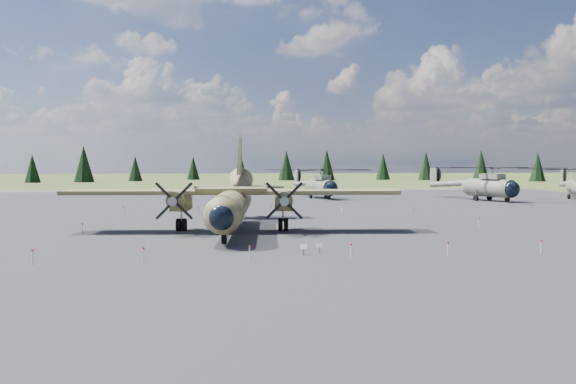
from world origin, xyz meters
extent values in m
plane|color=#4D5A28|center=(0.00, 0.00, 0.00)|extent=(500.00, 500.00, 0.00)
cube|color=#5A595E|center=(0.00, 10.00, 0.00)|extent=(120.00, 120.00, 0.04)
cylinder|color=#404324|center=(-4.73, -0.14, 2.15)|extent=(4.17, 17.03, 2.62)
sphere|color=#404324|center=(-5.52, -8.53, 2.15)|extent=(2.80, 2.80, 2.57)
sphere|color=black|center=(-5.56, -9.05, 2.11)|extent=(2.05, 2.05, 1.89)
cube|color=black|center=(-5.38, -7.04, 2.86)|extent=(2.00, 1.67, 0.52)
cone|color=#404324|center=(-3.71, 10.86, 3.14)|extent=(3.16, 6.65, 3.94)
cube|color=#97999C|center=(-4.65, 0.79, 1.08)|extent=(2.29, 5.76, 0.47)
cube|color=#373D20|center=(-4.69, 0.32, 3.23)|extent=(27.33, 5.69, 0.33)
cube|color=#404324|center=(-4.69, 0.32, 3.43)|extent=(5.91, 3.88, 0.33)
cylinder|color=#404324|center=(-8.91, 0.44, 2.71)|extent=(1.85, 4.98, 1.40)
cube|color=#404324|center=(-8.84, 1.18, 2.10)|extent=(1.69, 3.30, 0.75)
cone|color=gray|center=(-9.19, -2.59, 2.71)|extent=(0.79, 0.91, 0.71)
cylinder|color=black|center=(-8.84, 1.18, 0.52)|extent=(0.92, 1.10, 1.03)
cylinder|color=#404324|center=(-0.52, -0.35, 2.71)|extent=(1.85, 4.98, 1.40)
cube|color=#404324|center=(-0.45, 0.40, 2.10)|extent=(1.69, 3.30, 0.75)
cone|color=gray|center=(-0.80, -3.38, 2.71)|extent=(0.79, 0.91, 0.71)
cylinder|color=black|center=(-0.45, 0.40, 0.52)|extent=(0.92, 1.10, 1.03)
cube|color=#404324|center=(-4.04, 7.32, 3.70)|extent=(0.92, 7.07, 1.57)
cube|color=#373D20|center=(-3.66, 11.33, 3.18)|extent=(9.14, 2.89, 0.21)
cylinder|color=gray|center=(-5.41, -7.41, 1.19)|extent=(0.14, 0.14, 0.84)
cylinder|color=black|center=(-5.41, -7.41, 0.52)|extent=(0.41, 0.90, 0.88)
cylinder|color=gray|center=(10.17, 40.65, 1.79)|extent=(3.95, 7.35, 2.42)
sphere|color=black|center=(10.96, 37.26, 1.74)|extent=(2.68, 2.68, 2.23)
sphere|color=gray|center=(9.37, 44.05, 1.79)|extent=(2.68, 2.68, 2.23)
cube|color=gray|center=(10.25, 40.28, 3.34)|extent=(2.31, 3.40, 0.73)
cylinder|color=gray|center=(10.25, 40.28, 4.07)|extent=(0.42, 0.42, 0.97)
cylinder|color=gray|center=(8.54, 47.59, 2.13)|extent=(2.68, 8.24, 1.39)
cube|color=gray|center=(7.71, 51.13, 3.34)|extent=(0.52, 1.37, 2.33)
cylinder|color=black|center=(8.04, 51.20, 3.34)|extent=(0.63, 2.47, 2.52)
cylinder|color=black|center=(10.83, 37.82, 0.39)|extent=(0.41, 0.70, 0.66)
cylinder|color=black|center=(8.63, 41.49, 0.39)|extent=(0.46, 0.82, 0.78)
cylinder|color=gray|center=(8.63, 41.49, 0.90)|extent=(0.16, 0.16, 1.41)
cylinder|color=black|center=(11.17, 42.08, 0.39)|extent=(0.46, 0.82, 0.78)
cylinder|color=gray|center=(11.17, 42.08, 0.90)|extent=(0.16, 0.16, 1.41)
cylinder|color=gray|center=(33.67, 32.09, 1.95)|extent=(5.22, 8.02, 2.63)
sphere|color=black|center=(35.05, 28.57, 1.89)|extent=(3.14, 3.14, 2.42)
sphere|color=gray|center=(32.28, 35.62, 1.95)|extent=(3.14, 3.14, 2.42)
cube|color=gray|center=(33.82, 31.70, 3.63)|extent=(2.90, 3.79, 0.79)
cylinder|color=gray|center=(33.82, 31.70, 4.42)|extent=(0.49, 0.49, 1.05)
cylinder|color=gray|center=(30.83, 39.29, 2.32)|extent=(4.11, 8.69, 1.51)
cube|color=gray|center=(29.39, 42.97, 3.63)|extent=(0.76, 1.46, 2.53)
cylinder|color=black|center=(29.73, 43.10, 3.63)|extent=(1.06, 2.57, 2.74)
cylinder|color=black|center=(34.82, 29.16, 0.42)|extent=(0.54, 0.77, 0.72)
cylinder|color=black|center=(31.88, 32.75, 0.42)|extent=(0.60, 0.90, 0.84)
cylinder|color=gray|center=(31.88, 32.75, 0.97)|extent=(0.19, 0.19, 1.53)
cylinder|color=black|center=(34.53, 33.79, 0.42)|extent=(0.60, 0.90, 0.84)
cylinder|color=gray|center=(34.53, 33.79, 0.97)|extent=(0.19, 0.19, 1.53)
sphere|color=gray|center=(50.03, 36.57, 1.85)|extent=(2.94, 2.94, 2.30)
cylinder|color=gray|center=(51.29, 40.10, 2.20)|extent=(3.67, 8.32, 1.43)
cube|color=gray|center=(52.56, 43.63, 3.45)|extent=(0.68, 1.39, 2.40)
cylinder|color=black|center=(52.89, 43.51, 3.45)|extent=(0.93, 2.47, 2.60)
cylinder|color=black|center=(47.95, 34.76, 0.40)|extent=(0.55, 0.85, 0.80)
cylinder|color=gray|center=(47.95, 34.76, 0.92)|extent=(0.18, 0.18, 1.45)
cube|color=gray|center=(-0.64, -12.15, 0.27)|extent=(0.08, 0.08, 0.53)
cube|color=white|center=(-0.64, -12.20, 0.52)|extent=(0.44, 0.21, 0.30)
cube|color=gray|center=(0.48, -11.33, 0.24)|extent=(0.07, 0.07, 0.48)
cube|color=white|center=(0.48, -11.38, 0.47)|extent=(0.39, 0.18, 0.27)
cylinder|color=white|center=(-16.00, -13.50, 0.40)|extent=(0.07, 0.07, 0.80)
cylinder|color=#AE1312|center=(-16.00, -13.50, 0.80)|extent=(0.12, 0.12, 0.10)
cylinder|color=white|center=(-10.00, -13.50, 0.40)|extent=(0.07, 0.07, 0.80)
cylinder|color=#AE1312|center=(-10.00, -13.50, 0.80)|extent=(0.12, 0.12, 0.10)
cylinder|color=white|center=(-4.00, -13.50, 0.40)|extent=(0.07, 0.07, 0.80)
cylinder|color=#AE1312|center=(-4.00, -13.50, 0.80)|extent=(0.12, 0.12, 0.10)
cylinder|color=white|center=(2.00, -13.50, 0.40)|extent=(0.07, 0.07, 0.80)
cylinder|color=#AE1312|center=(2.00, -13.50, 0.80)|extent=(0.12, 0.12, 0.10)
cylinder|color=white|center=(8.00, -13.50, 0.40)|extent=(0.07, 0.07, 0.80)
cylinder|color=#AE1312|center=(8.00, -13.50, 0.80)|extent=(0.12, 0.12, 0.10)
cylinder|color=white|center=(14.00, -13.50, 0.40)|extent=(0.07, 0.07, 0.80)
cylinder|color=#AE1312|center=(14.00, -13.50, 0.80)|extent=(0.12, 0.12, 0.10)
cylinder|color=white|center=(-16.00, 16.00, 0.40)|extent=(0.07, 0.07, 0.80)
cylinder|color=#AE1312|center=(-16.00, 16.00, 0.80)|extent=(0.12, 0.12, 0.10)
cylinder|color=white|center=(-8.00, 16.00, 0.40)|extent=(0.07, 0.07, 0.80)
cylinder|color=#AE1312|center=(-8.00, 16.00, 0.80)|extent=(0.12, 0.12, 0.10)
cylinder|color=white|center=(0.00, 16.00, 0.40)|extent=(0.07, 0.07, 0.80)
cylinder|color=#AE1312|center=(0.00, 16.00, 0.80)|extent=(0.12, 0.12, 0.10)
cylinder|color=white|center=(8.00, 16.00, 0.40)|extent=(0.07, 0.07, 0.80)
cylinder|color=#AE1312|center=(8.00, 16.00, 0.80)|extent=(0.12, 0.12, 0.10)
cylinder|color=white|center=(16.00, 16.00, 0.40)|extent=(0.07, 0.07, 0.80)
cylinder|color=#AE1312|center=(16.00, 16.00, 0.80)|extent=(0.12, 0.12, 0.10)
cylinder|color=white|center=(-16.50, 0.00, 0.40)|extent=(0.07, 0.07, 0.80)
cylinder|color=#AE1312|center=(-16.50, 0.00, 0.80)|extent=(0.12, 0.12, 0.10)
cylinder|color=white|center=(16.50, 0.00, 0.40)|extent=(0.07, 0.07, 0.80)
cylinder|color=#AE1312|center=(16.50, 0.00, 0.80)|extent=(0.12, 0.12, 0.10)
cone|color=black|center=(90.22, 113.83, 4.40)|extent=(4.93, 4.93, 8.81)
cone|color=black|center=(72.48, 114.56, 4.77)|extent=(5.35, 5.35, 9.55)
cone|color=black|center=(61.66, 131.40, 4.66)|extent=(5.22, 5.22, 9.33)
cone|color=black|center=(48.28, 134.90, 4.38)|extent=(4.91, 4.91, 8.77)
cone|color=black|center=(29.03, 133.70, 4.99)|extent=(5.58, 5.58, 9.97)
cone|color=black|center=(15.92, 134.48, 4.83)|extent=(5.41, 5.41, 9.66)
cone|color=black|center=(1.09, 132.95, 4.20)|extent=(4.70, 4.70, 8.40)
cone|color=black|center=(-14.24, 143.40, 3.90)|extent=(4.36, 4.36, 7.79)
cone|color=black|center=(-31.18, 130.31, 3.89)|extent=(4.36, 4.36, 7.78)
cone|color=black|center=(-44.75, 123.41, 5.29)|extent=(5.93, 5.93, 10.58)
cone|color=black|center=(-58.18, 120.71, 4.02)|extent=(4.51, 4.51, 8.05)
camera|label=1|loc=(-5.74, -45.74, 5.64)|focal=35.00mm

